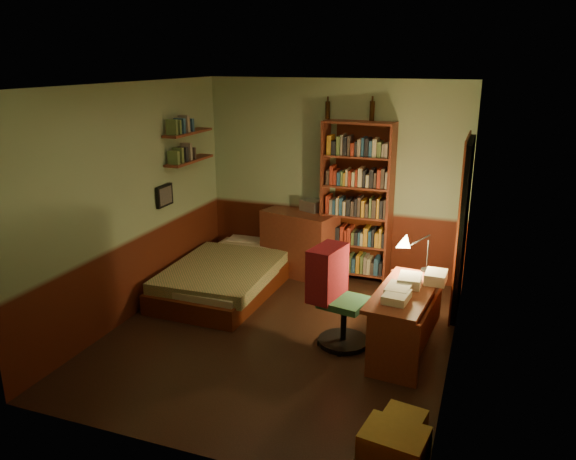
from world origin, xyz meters
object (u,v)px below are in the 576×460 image
(desk_lamp, at_px, (428,243))
(cardboard_box_a, at_px, (394,452))
(bed, at_px, (229,264))
(bookshelf, at_px, (357,203))
(dresser, at_px, (300,243))
(mini_stereo, at_px, (312,205))
(office_chair, at_px, (344,298))
(cardboard_box_b, at_px, (404,425))
(desk, at_px, (403,321))

(desk_lamp, relative_size, cardboard_box_a, 1.38)
(bed, height_order, bookshelf, bookshelf)
(dresser, xyz_separation_m, mini_stereo, (0.13, 0.13, 0.51))
(office_chair, bearing_deg, mini_stereo, 128.57)
(bed, relative_size, cardboard_box_b, 6.94)
(bookshelf, relative_size, desk_lamp, 3.38)
(dresser, distance_m, office_chair, 2.05)
(desk, bearing_deg, cardboard_box_b, -74.48)
(bookshelf, relative_size, office_chair, 2.01)
(desk, bearing_deg, cardboard_box_a, -77.16)
(dresser, relative_size, cardboard_box_b, 3.15)
(office_chair, bearing_deg, bed, 163.20)
(bed, distance_m, desk, 2.50)
(bed, distance_m, desk_lamp, 2.57)
(cardboard_box_a, height_order, cardboard_box_b, cardboard_box_a)
(mini_stereo, xyz_separation_m, cardboard_box_a, (1.77, -3.56, -0.78))
(bookshelf, bearing_deg, cardboard_box_b, -64.26)
(mini_stereo, distance_m, desk, 2.45)
(desk_lamp, bearing_deg, mini_stereo, 125.38)
(mini_stereo, bearing_deg, desk, -26.06)
(bed, height_order, dresser, dresser)
(mini_stereo, distance_m, cardboard_box_a, 4.05)
(desk_lamp, relative_size, cardboard_box_b, 1.98)
(mini_stereo, relative_size, desk_lamp, 0.44)
(office_chair, distance_m, cardboard_box_b, 1.59)
(bed, bearing_deg, office_chair, -27.10)
(bed, relative_size, bookshelf, 1.04)
(desk, height_order, cardboard_box_b, desk)
(mini_stereo, bearing_deg, cardboard_box_a, -40.16)
(office_chair, bearing_deg, cardboard_box_b, -45.86)
(desk_lamp, bearing_deg, dresser, 130.22)
(desk, relative_size, desk_lamp, 2.00)
(desk, distance_m, desk_lamp, 0.90)
(office_chair, distance_m, cardboard_box_a, 1.92)
(mini_stereo, bearing_deg, dresser, -112.43)
(desk, relative_size, office_chair, 1.19)
(bookshelf, distance_m, office_chair, 1.93)
(desk_lamp, xyz_separation_m, cardboard_box_a, (0.10, -2.37, -0.80))
(bookshelf, distance_m, cardboard_box_a, 3.81)
(office_chair, relative_size, cardboard_box_a, 2.32)
(bookshelf, height_order, office_chair, bookshelf)
(desk, bearing_deg, bed, 164.80)
(dresser, distance_m, bookshelf, 0.97)
(dresser, xyz_separation_m, desk, (1.67, -1.68, -0.10))
(dresser, height_order, bookshelf, bookshelf)
(bed, xyz_separation_m, cardboard_box_b, (2.58, -2.23, -0.21))
(bed, bearing_deg, desk_lamp, -4.97)
(office_chair, height_order, cardboard_box_a, office_chair)
(cardboard_box_a, bearing_deg, dresser, 118.91)
(desk_lamp, height_order, cardboard_box_b, desk_lamp)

